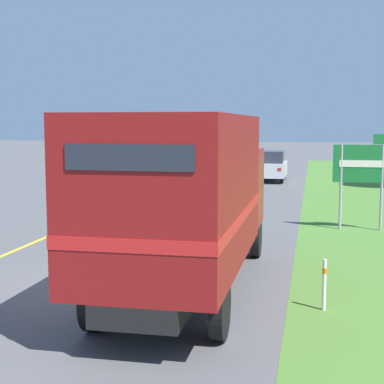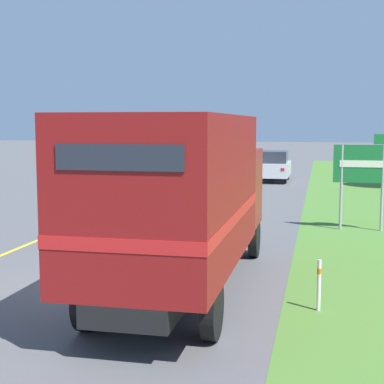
% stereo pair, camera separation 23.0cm
% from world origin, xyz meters
% --- Properties ---
extents(ground_plane, '(200.00, 200.00, 0.00)m').
position_xyz_m(ground_plane, '(0.00, 0.00, 0.00)').
color(ground_plane, '#515154').
extents(edge_line_yellow, '(0.12, 60.48, 0.01)m').
position_xyz_m(edge_line_yellow, '(-3.70, 13.74, 0.00)').
color(edge_line_yellow, yellow).
rests_on(edge_line_yellow, ground).
extents(centre_dash_near, '(0.12, 2.60, 0.01)m').
position_xyz_m(centre_dash_near, '(0.00, 0.62, 0.00)').
color(centre_dash_near, white).
rests_on(centre_dash_near, ground).
extents(centre_dash_mid_a, '(0.12, 2.60, 0.01)m').
position_xyz_m(centre_dash_mid_a, '(0.00, 7.22, 0.00)').
color(centre_dash_mid_a, white).
rests_on(centre_dash_mid_a, ground).
extents(centre_dash_mid_b, '(0.12, 2.60, 0.01)m').
position_xyz_m(centre_dash_mid_b, '(0.00, 13.82, 0.00)').
color(centre_dash_mid_b, white).
rests_on(centre_dash_mid_b, ground).
extents(centre_dash_far, '(0.12, 2.60, 0.01)m').
position_xyz_m(centre_dash_far, '(0.00, 20.42, 0.00)').
color(centre_dash_far, white).
rests_on(centre_dash_far, ground).
extents(centre_dash_farthest, '(0.12, 2.60, 0.01)m').
position_xyz_m(centre_dash_farthest, '(0.00, 27.02, 0.00)').
color(centre_dash_farthest, white).
rests_on(centre_dash_farthest, ground).
extents(horse_trailer_truck, '(2.44, 8.02, 3.55)m').
position_xyz_m(horse_trailer_truck, '(1.69, -0.28, 1.98)').
color(horse_trailer_truck, black).
rests_on(horse_trailer_truck, ground).
extents(lead_car_white, '(1.80, 4.06, 1.99)m').
position_xyz_m(lead_car_white, '(-1.88, 13.85, 1.00)').
color(lead_car_white, black).
rests_on(lead_car_white, ground).
extents(lead_car_silver_ahead, '(1.80, 4.05, 1.80)m').
position_xyz_m(lead_car_silver_ahead, '(1.66, 23.46, 0.92)').
color(lead_car_silver_ahead, black).
rests_on(lead_car_silver_ahead, ground).
extents(lead_car_red_ahead, '(1.80, 4.23, 2.10)m').
position_xyz_m(lead_car_red_ahead, '(-1.65, 33.93, 1.04)').
color(lead_car_red_ahead, black).
rests_on(lead_car_red_ahead, ground).
extents(highway_sign, '(1.80, 0.09, 3.07)m').
position_xyz_m(highway_sign, '(5.68, 7.83, 2.00)').
color(highway_sign, '#9E9EA3').
rests_on(highway_sign, ground).
extents(delineator_post, '(0.08, 0.08, 0.95)m').
position_xyz_m(delineator_post, '(4.37, -0.82, 0.51)').
color(delineator_post, white).
rests_on(delineator_post, ground).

